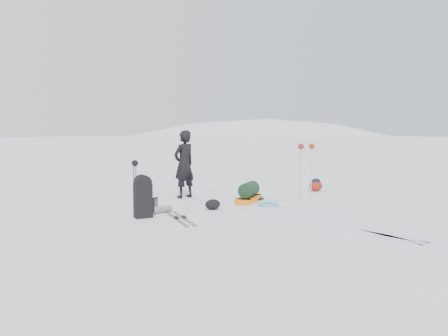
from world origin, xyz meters
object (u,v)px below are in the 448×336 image
at_px(expedition_rucksack, 145,197).
at_px(skier, 184,164).
at_px(ski_poles_black, 135,169).
at_px(pulk_sled, 249,194).

bearing_deg(expedition_rucksack, skier, 51.25).
relative_size(expedition_rucksack, ski_poles_black, 0.85).
relative_size(pulk_sled, expedition_rucksack, 1.32).
xyz_separation_m(pulk_sled, ski_poles_black, (-3.06, 0.58, 0.80)).
relative_size(skier, pulk_sled, 1.38).
bearing_deg(pulk_sled, expedition_rucksack, 151.38).
height_order(pulk_sled, ski_poles_black, ski_poles_black).
distance_m(skier, pulk_sled, 2.04).
distance_m(skier, ski_poles_black, 2.32).
relative_size(skier, ski_poles_black, 1.55).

